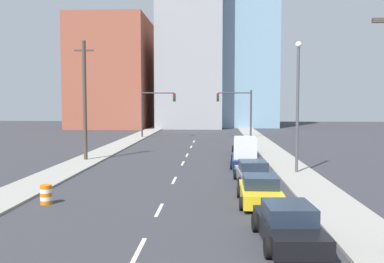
# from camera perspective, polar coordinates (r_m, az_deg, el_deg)

# --- Properties ---
(sidewalk_left) EXTENTS (2.79, 104.44, 0.12)m
(sidewalk_left) POSITION_cam_1_polar(r_m,az_deg,el_deg) (60.18, -7.27, -0.69)
(sidewalk_left) COLOR gray
(sidewalk_left) RESTS_ON ground
(sidewalk_right) EXTENTS (2.79, 104.44, 0.12)m
(sidewalk_right) POSITION_cam_1_polar(r_m,az_deg,el_deg) (59.49, 8.44, -0.76)
(sidewalk_right) COLOR gray
(sidewalk_right) RESTS_ON ground
(lane_stripe_at_7m) EXTENTS (0.16, 2.40, 0.01)m
(lane_stripe_at_7m) POSITION_cam_1_polar(r_m,az_deg,el_deg) (15.08, -7.08, -15.35)
(lane_stripe_at_7m) COLOR beige
(lane_stripe_at_7m) RESTS_ON ground
(lane_stripe_at_13m) EXTENTS (0.16, 2.40, 0.01)m
(lane_stripe_at_13m) POSITION_cam_1_polar(r_m,az_deg,el_deg) (20.11, -4.39, -10.36)
(lane_stripe_at_13m) COLOR beige
(lane_stripe_at_13m) RESTS_ON ground
(lane_stripe_at_20m) EXTENTS (0.16, 2.40, 0.01)m
(lane_stripe_at_20m) POSITION_cam_1_polar(r_m,az_deg,el_deg) (27.31, -2.38, -6.51)
(lane_stripe_at_20m) COLOR beige
(lane_stripe_at_20m) RESTS_ON ground
(lane_stripe_at_27m) EXTENTS (0.16, 2.40, 0.01)m
(lane_stripe_at_27m) POSITION_cam_1_polar(r_m,az_deg,el_deg) (34.61, -1.23, -4.26)
(lane_stripe_at_27m) COLOR beige
(lane_stripe_at_27m) RESTS_ON ground
(lane_stripe_at_33m) EXTENTS (0.16, 2.40, 0.01)m
(lane_stripe_at_33m) POSITION_cam_1_polar(r_m,az_deg,el_deg) (39.86, -0.67, -3.16)
(lane_stripe_at_33m) COLOR beige
(lane_stripe_at_33m) RESTS_ON ground
(lane_stripe_at_40m) EXTENTS (0.16, 2.40, 0.01)m
(lane_stripe_at_40m) POSITION_cam_1_polar(r_m,az_deg,el_deg) (47.07, -0.10, -2.05)
(lane_stripe_at_40m) COLOR beige
(lane_stripe_at_40m) RESTS_ON ground
(lane_stripe_at_46m) EXTENTS (0.16, 2.40, 0.01)m
(lane_stripe_at_46m) POSITION_cam_1_polar(r_m,az_deg,el_deg) (53.26, 0.26, -1.34)
(lane_stripe_at_46m) COLOR beige
(lane_stripe_at_46m) RESTS_ON ground
(building_brick_left) EXTENTS (14.00, 16.00, 20.65)m
(building_brick_left) POSITION_cam_1_polar(r_m,az_deg,el_deg) (83.77, -10.65, 7.62)
(building_brick_left) COLOR #9E513D
(building_brick_left) RESTS_ON ground
(building_office_center) EXTENTS (12.00, 20.00, 30.46)m
(building_office_center) POSITION_cam_1_polar(r_m,az_deg,el_deg) (86.01, -0.11, 10.88)
(building_office_center) COLOR #99999E
(building_office_center) RESTS_ON ground
(building_glass_right) EXTENTS (13.00, 20.00, 28.99)m
(building_glass_right) POSITION_cam_1_polar(r_m,az_deg,el_deg) (89.95, 6.62, 10.08)
(building_glass_right) COLOR #7A9EB7
(building_glass_right) RESTS_ON ground
(traffic_signal_left) EXTENTS (4.78, 0.35, 6.55)m
(traffic_signal_left) POSITION_cam_1_polar(r_m,az_deg,el_deg) (58.93, -5.43, 3.31)
(traffic_signal_left) COLOR #38383D
(traffic_signal_left) RESTS_ON ground
(traffic_signal_right) EXTENTS (4.78, 0.35, 6.55)m
(traffic_signal_right) POSITION_cam_1_polar(r_m,az_deg,el_deg) (58.41, 6.57, 3.30)
(traffic_signal_right) COLOR #38383D
(traffic_signal_right) RESTS_ON ground
(utility_pole_left_mid) EXTENTS (1.60, 0.32, 10.01)m
(utility_pole_left_mid) POSITION_cam_1_polar(r_m,az_deg,el_deg) (36.82, -14.12, 4.12)
(utility_pole_left_mid) COLOR #473D33
(utility_pole_left_mid) RESTS_ON ground
(traffic_barrel) EXTENTS (0.56, 0.56, 0.95)m
(traffic_barrel) POSITION_cam_1_polar(r_m,az_deg,el_deg) (22.20, -18.88, -7.95)
(traffic_barrel) COLOR orange
(traffic_barrel) RESTS_ON ground
(street_lamp) EXTENTS (0.44, 0.44, 9.05)m
(street_lamp) POSITION_cam_1_polar(r_m,az_deg,el_deg) (30.17, 13.91, 4.31)
(street_lamp) COLOR #4C4C51
(street_lamp) RESTS_ON ground
(sedan_black) EXTENTS (2.31, 4.63, 1.42)m
(sedan_black) POSITION_cam_1_polar(r_m,az_deg,el_deg) (15.73, 12.73, -12.11)
(sedan_black) COLOR black
(sedan_black) RESTS_ON ground
(sedan_yellow) EXTENTS (2.18, 4.23, 1.40)m
(sedan_yellow) POSITION_cam_1_polar(r_m,az_deg,el_deg) (21.29, 9.08, -7.84)
(sedan_yellow) COLOR gold
(sedan_yellow) RESTS_ON ground
(sedan_gray) EXTENTS (2.26, 4.46, 1.38)m
(sedan_gray) POSITION_cam_1_polar(r_m,az_deg,el_deg) (26.45, 8.13, -5.51)
(sedan_gray) COLOR slate
(sedan_gray) RESTS_ON ground
(box_truck_navy) EXTENTS (2.46, 6.46, 2.21)m
(box_truck_navy) POSITION_cam_1_polar(r_m,az_deg,el_deg) (33.34, 7.08, -2.83)
(box_truck_navy) COLOR #141E47
(box_truck_navy) RESTS_ON ground
(sedan_blue) EXTENTS (2.12, 4.63, 1.44)m
(sedan_blue) POSITION_cam_1_polar(r_m,az_deg,el_deg) (40.82, 6.92, -2.09)
(sedan_blue) COLOR navy
(sedan_blue) RESTS_ON ground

